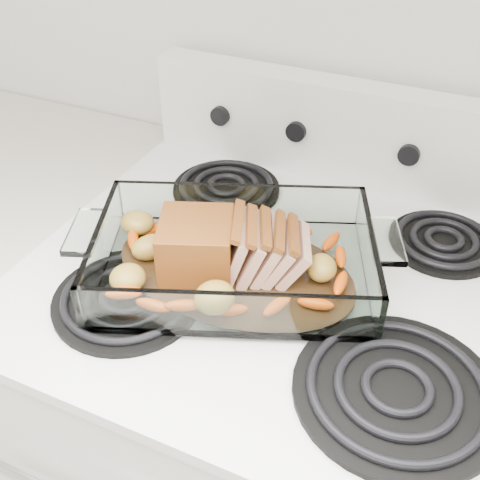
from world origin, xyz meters
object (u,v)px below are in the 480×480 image
at_px(counter_left, 17,347).
at_px(pork_roast, 221,244).
at_px(electric_range, 282,448).
at_px(baking_dish, 234,263).

relative_size(counter_left, pork_roast, 4.38).
bearing_deg(counter_left, electric_range, 0.10).
xyz_separation_m(electric_range, baking_dish, (-0.08, -0.05, 0.48)).
relative_size(counter_left, baking_dish, 2.37).
xyz_separation_m(baking_dish, pork_roast, (-0.02, 0.00, 0.03)).
relative_size(baking_dish, pork_roast, 1.85).
xyz_separation_m(electric_range, counter_left, (-0.67, -0.00, -0.02)).
height_order(electric_range, baking_dish, electric_range).
relative_size(electric_range, baking_dish, 2.84).
bearing_deg(pork_roast, baking_dish, 5.03).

